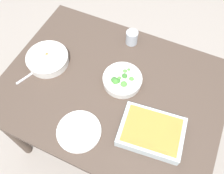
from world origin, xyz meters
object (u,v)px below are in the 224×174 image
at_px(stew_bowl, 47,59).
at_px(spoon_by_stew, 34,72).
at_px(baking_dish, 151,132).
at_px(drink_cup, 132,38).
at_px(side_plate, 79,131).
at_px(broccoli_bowl, 122,80).

relative_size(stew_bowl, spoon_by_stew, 1.42).
bearing_deg(baking_dish, drink_cup, 121.35).
relative_size(drink_cup, side_plate, 0.39).
relative_size(baking_dish, drink_cup, 3.80).
distance_m(drink_cup, side_plate, 0.64).
xyz_separation_m(broccoli_bowl, drink_cup, (-0.07, 0.29, 0.01)).
xyz_separation_m(drink_cup, spoon_by_stew, (-0.42, -0.44, -0.03)).
bearing_deg(drink_cup, baking_dish, -58.65).
xyz_separation_m(stew_bowl, baking_dish, (0.69, -0.16, 0.00)).
relative_size(stew_bowl, broccoli_bowl, 1.12).
xyz_separation_m(baking_dish, spoon_by_stew, (-0.73, 0.07, -0.03)).
bearing_deg(spoon_by_stew, side_plate, -26.58).
height_order(drink_cup, spoon_by_stew, drink_cup).
height_order(drink_cup, side_plate, drink_cup).
xyz_separation_m(baking_dish, side_plate, (-0.32, -0.13, -0.03)).
bearing_deg(side_plate, baking_dish, 22.52).
xyz_separation_m(stew_bowl, side_plate, (0.36, -0.30, -0.03)).
distance_m(stew_bowl, spoon_by_stew, 0.11).
bearing_deg(broccoli_bowl, baking_dish, -41.30).
distance_m(broccoli_bowl, spoon_by_stew, 0.50).
relative_size(stew_bowl, drink_cup, 2.84).
relative_size(drink_cup, spoon_by_stew, 0.50).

